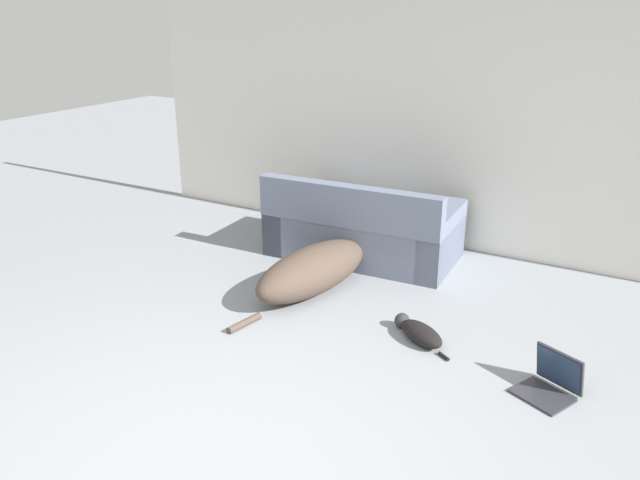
{
  "coord_description": "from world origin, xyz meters",
  "views": [
    {
      "loc": [
        1.69,
        -1.76,
        2.2
      ],
      "look_at": [
        -0.25,
        1.64,
        0.71
      ],
      "focal_mm": 35.0,
      "sensor_mm": 36.0,
      "label": 1
    }
  ],
  "objects": [
    {
      "name": "laptop_open",
      "position": [
        1.32,
        1.7,
        0.08
      ],
      "size": [
        0.41,
        0.4,
        0.26
      ],
      "rotation": [
        0.0,
        0.0,
        -0.42
      ],
      "color": "#2D2D33",
      "rests_on": "ground_plane"
    },
    {
      "name": "dog",
      "position": [
        -0.63,
        2.24,
        0.19
      ],
      "size": [
        0.65,
        1.72,
        0.38
      ],
      "rotation": [
        0.0,
        0.0,
        1.39
      ],
      "color": "#4C3D33",
      "rests_on": "ground_plane"
    },
    {
      "name": "couch",
      "position": [
        -0.63,
        3.08,
        0.25
      ],
      "size": [
        1.72,
        0.95,
        0.76
      ],
      "rotation": [
        0.0,
        0.0,
        3.2
      ],
      "color": "slate",
      "rests_on": "ground_plane"
    },
    {
      "name": "cat",
      "position": [
        0.39,
        1.9,
        0.06
      ],
      "size": [
        0.53,
        0.38,
        0.12
      ],
      "rotation": [
        0.0,
        0.0,
        2.59
      ],
      "color": "black",
      "rests_on": "ground_plane"
    },
    {
      "name": "wall_back",
      "position": [
        0.0,
        3.77,
        1.22
      ],
      "size": [
        6.79,
        0.06,
        2.44
      ],
      "color": "silver",
      "rests_on": "ground_plane"
    }
  ]
}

